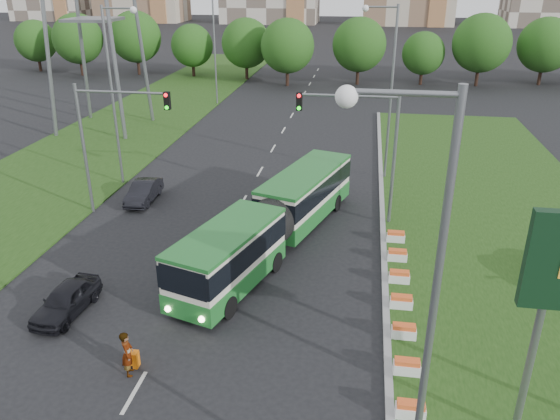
% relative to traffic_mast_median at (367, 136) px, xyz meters
% --- Properties ---
extents(ground, '(360.00, 360.00, 0.00)m').
position_rel_traffic_mast_median_xyz_m(ground, '(-4.78, -10.00, -5.35)').
color(ground, black).
rests_on(ground, ground).
extents(grass_median, '(14.00, 60.00, 0.15)m').
position_rel_traffic_mast_median_xyz_m(grass_median, '(8.22, -2.00, -5.27)').
color(grass_median, '#1D3F12').
rests_on(grass_median, ground).
extents(median_kerb, '(0.30, 60.00, 0.18)m').
position_rel_traffic_mast_median_xyz_m(median_kerb, '(1.27, -2.00, -5.26)').
color(median_kerb, '#949494').
rests_on(median_kerb, ground).
extents(left_verge, '(12.00, 110.00, 0.10)m').
position_rel_traffic_mast_median_xyz_m(left_verge, '(-22.78, 15.00, -5.30)').
color(left_verge, '#1D3F12').
rests_on(left_verge, ground).
extents(lane_markings, '(0.20, 100.00, 0.01)m').
position_rel_traffic_mast_median_xyz_m(lane_markings, '(-7.78, 10.00, -5.35)').
color(lane_markings, beige).
rests_on(lane_markings, ground).
extents(flower_planters, '(1.10, 15.90, 0.60)m').
position_rel_traffic_mast_median_xyz_m(flower_planters, '(1.92, -10.30, -4.90)').
color(flower_planters, white).
rests_on(flower_planters, grass_median).
extents(traffic_mast_median, '(5.76, 0.32, 8.00)m').
position_rel_traffic_mast_median_xyz_m(traffic_mast_median, '(0.00, 0.00, 0.00)').
color(traffic_mast_median, slate).
rests_on(traffic_mast_median, ground).
extents(traffic_mast_left, '(5.76, 0.32, 8.00)m').
position_rel_traffic_mast_median_xyz_m(traffic_mast_left, '(-15.16, -1.00, 0.00)').
color(traffic_mast_left, slate).
rests_on(traffic_mast_left, ground).
extents(street_lamps, '(36.00, 60.00, 12.00)m').
position_rel_traffic_mast_median_xyz_m(street_lamps, '(-7.78, 0.00, 0.65)').
color(street_lamps, slate).
rests_on(street_lamps, ground).
extents(tree_line, '(120.00, 8.00, 9.00)m').
position_rel_traffic_mast_median_xyz_m(tree_line, '(5.22, 45.00, -0.85)').
color(tree_line, '#1D5316').
rests_on(tree_line, ground).
extents(articulated_bus, '(2.59, 16.61, 2.73)m').
position_rel_traffic_mast_median_xyz_m(articulated_bus, '(-4.85, -4.07, -3.68)').
color(articulated_bus, silver).
rests_on(articulated_bus, ground).
extents(car_left_near, '(1.86, 4.00, 1.33)m').
position_rel_traffic_mast_median_xyz_m(car_left_near, '(-12.65, -11.70, -4.69)').
color(car_left_near, black).
rests_on(car_left_near, ground).
extents(car_left_far, '(1.58, 4.09, 1.33)m').
position_rel_traffic_mast_median_xyz_m(car_left_far, '(-14.21, 1.12, -4.68)').
color(car_left_far, black).
rests_on(car_left_far, ground).
extents(pedestrian, '(0.64, 0.78, 1.85)m').
position_rel_traffic_mast_median_xyz_m(pedestrian, '(-8.33, -15.07, -4.43)').
color(pedestrian, gray).
rests_on(pedestrian, ground).
extents(shopping_trolley, '(0.39, 0.41, 0.67)m').
position_rel_traffic_mast_median_xyz_m(shopping_trolley, '(-8.34, -14.66, -5.02)').
color(shopping_trolley, orange).
rests_on(shopping_trolley, ground).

